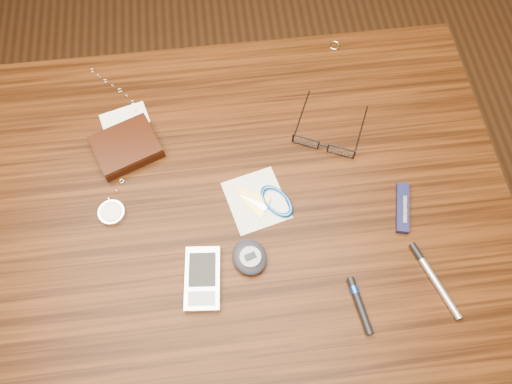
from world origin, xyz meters
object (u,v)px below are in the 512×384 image
Objects in this scene: desk at (226,223)px; pedometer at (250,257)px; pda_phone at (203,279)px; pocket_knife at (402,208)px; wallet_and_card at (126,146)px; eyeglasses at (324,143)px; pocket_watch at (112,206)px; silver_pen at (431,274)px; notepad_keys at (267,201)px.

desk is 13.15× the size of pedometer.
desk is at bearing 71.44° from pda_phone.
pedometer is 0.82× the size of pocket_knife.
wallet_and_card is at bearing 114.61° from pda_phone.
pocket_watch is at bearing -168.71° from eyeglasses.
eyeglasses reaches higher than pocket_knife.
pocket_watch is 0.25m from pedometer.
pocket_knife is 0.12m from silver_pen.
pda_phone reaches higher than pocket_watch.
eyeglasses is 0.25m from pedometer.
silver_pen is at bearing -31.25° from wallet_and_card.
desk is 2.94× the size of pocket_watch.
pedometer reaches higher than desk.
pocket_knife is at bearing -7.20° from pocket_watch.
eyeglasses reaches higher than wallet_and_card.
eyeglasses is (0.36, -0.04, -0.00)m from wallet_and_card.
desk is at bearing 107.34° from pedometer.
wallet_and_card is 0.28m from pda_phone.
pocket_watch is (-0.38, -0.08, -0.01)m from eyeglasses.
eyeglasses is 0.46× the size of pocket_watch.
eyeglasses is 0.39m from pocket_watch.
notepad_keys is at bearing 46.13° from pda_phone.
notepad_keys is (0.04, 0.10, -0.01)m from pedometer.
desk is 7.51× the size of notepad_keys.
pocket_knife is at bearing -10.30° from notepad_keys.
wallet_and_card reaches higher than desk.
pedometer is (0.03, -0.11, 0.11)m from desk.
eyeglasses is 1.19× the size of silver_pen.
eyeglasses is at bearing 116.71° from silver_pen.
notepad_keys is at bearing 67.42° from pedometer.
pocket_watch reaches higher than silver_pen.
pocket_watch is 3.65× the size of pocket_knife.
pedometer is at bearing -72.66° from desk.
notepad_keys is (0.26, -0.02, -0.00)m from pocket_watch.
silver_pen reaches higher than notepad_keys.
pocket_knife reaches higher than desk.
pedometer reaches higher than pda_phone.
pda_phone is 0.82× the size of silver_pen.
desk is 9.20× the size of pda_phone.
pedometer is at bearing 168.00° from silver_pen.
eyeglasses is at bearing 51.18° from pedometer.
pedometer reaches higher than silver_pen.
pedometer is at bearing -28.32° from pocket_watch.
eyeglasses is 0.18m from pocket_knife.
pedometer is at bearing 17.95° from pda_phone.
silver_pen reaches higher than desk.
pocket_knife is at bearing 13.47° from pda_phone.
pedometer reaches higher than notepad_keys.
pocket_watch is 2.58× the size of silver_pen.
desk is 7.58× the size of silver_pen.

